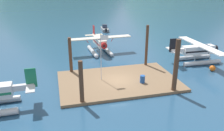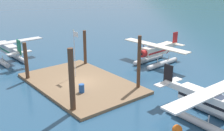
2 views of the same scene
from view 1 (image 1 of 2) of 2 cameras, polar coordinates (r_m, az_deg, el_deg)
The scene contains 12 objects.
ground_plane at distance 27.58m, azimuth 1.59°, elevation -4.13°, with size 1200.00×1200.00×0.00m, color navy.
dock_platform at distance 27.52m, azimuth 1.59°, elevation -3.85°, with size 13.99×8.97×0.30m, color brown.
piling_near_left at distance 22.11m, azimuth -7.64°, elevation -4.40°, with size 0.43×0.43×4.52m, color #4C3323.
piling_near_right at distance 24.88m, azimuth 15.63°, elevation -0.33°, with size 0.50×0.50×5.94m, color #4C3323.
piling_far_left at distance 29.72m, azimuth -10.30°, elevation 2.35°, with size 0.41×0.41×4.80m, color #4C3323.
piling_far_right at distance 31.75m, azimuth 8.60°, elevation 4.67°, with size 0.38×0.38×5.90m, color #4C3323.
flagpole at distance 26.34m, azimuth -2.51°, elevation 3.45°, with size 0.95×0.10×5.54m.
fuel_drum at distance 26.78m, azimuth 7.58°, elevation -3.37°, with size 0.62×0.62×0.88m.
mooring_buoy at distance 33.56m, azimuth 23.71°, elevation -0.61°, with size 0.79×0.79×0.79m, color orange.
seaplane_cream_bow_centre at distance 38.26m, azimuth -3.10°, elevation 5.48°, with size 10.46×7.98×3.84m.
seaplane_white_stbd_fwd at distance 35.92m, azimuth 20.63°, elevation 3.15°, with size 7.98×10.42×3.84m.
boat_grey_open_north at distance 55.69m, azimuth -1.84°, elevation 9.14°, with size 1.85×4.89×1.50m.
Camera 1 is at (-6.99, -24.06, 11.54)m, focal length 36.75 mm.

